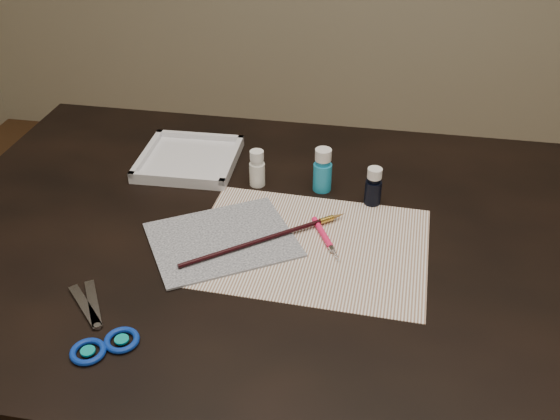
% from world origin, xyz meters
% --- Properties ---
extents(table, '(1.30, 0.90, 0.75)m').
position_xyz_m(table, '(0.00, 0.00, 0.38)').
color(table, black).
rests_on(table, ground).
extents(paper, '(0.42, 0.32, 0.00)m').
position_xyz_m(paper, '(0.06, -0.03, 0.75)').
color(paper, white).
rests_on(paper, table).
extents(canvas, '(0.31, 0.29, 0.00)m').
position_xyz_m(canvas, '(-0.10, -0.04, 0.75)').
color(canvas, black).
rests_on(canvas, paper).
extents(paint_bottle_white, '(0.04, 0.04, 0.08)m').
position_xyz_m(paint_bottle_white, '(-0.07, 0.16, 0.79)').
color(paint_bottle_white, silver).
rests_on(paint_bottle_white, table).
extents(paint_bottle_cyan, '(0.04, 0.04, 0.09)m').
position_xyz_m(paint_bottle_cyan, '(0.06, 0.16, 0.79)').
color(paint_bottle_cyan, '#1E93C3').
rests_on(paint_bottle_cyan, table).
extents(paint_bottle_navy, '(0.04, 0.04, 0.08)m').
position_xyz_m(paint_bottle_navy, '(0.16, 0.13, 0.79)').
color(paint_bottle_navy, black).
rests_on(paint_bottle_navy, table).
extents(paintbrush, '(0.26, 0.21, 0.01)m').
position_xyz_m(paintbrush, '(-0.02, -0.03, 0.76)').
color(paintbrush, black).
rests_on(paintbrush, canvas).
extents(craft_knife, '(0.07, 0.12, 0.01)m').
position_xyz_m(craft_knife, '(0.08, -0.01, 0.76)').
color(craft_knife, '#FF1F5B').
rests_on(craft_knife, paper).
extents(scissors, '(0.21, 0.21, 0.01)m').
position_xyz_m(scissors, '(-0.24, -0.27, 0.76)').
color(scissors, silver).
rests_on(scissors, table).
extents(palette_tray, '(0.20, 0.20, 0.02)m').
position_xyz_m(palette_tray, '(-0.24, 0.21, 0.76)').
color(palette_tray, silver).
rests_on(palette_tray, table).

